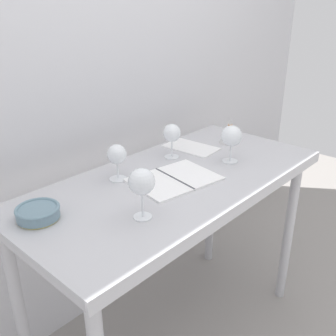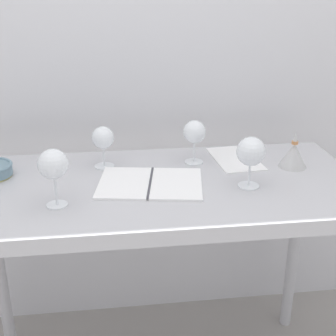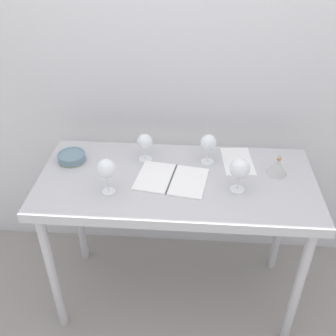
{
  "view_description": "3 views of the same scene",
  "coord_description": "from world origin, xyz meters",
  "px_view_note": "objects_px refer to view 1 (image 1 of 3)",
  "views": [
    {
      "loc": [
        -1.11,
        -0.98,
        1.59
      ],
      "look_at": [
        -0.04,
        -0.0,
        0.95
      ],
      "focal_mm": 41.32,
      "sensor_mm": 36.0,
      "label": 1
    },
    {
      "loc": [
        -0.14,
        -1.43,
        1.55
      ],
      "look_at": [
        0.03,
        -0.05,
        0.97
      ],
      "focal_mm": 49.26,
      "sensor_mm": 36.0,
      "label": 2
    },
    {
      "loc": [
        0.07,
        -1.61,
        2.08
      ],
      "look_at": [
        -0.04,
        -0.02,
        0.97
      ],
      "focal_mm": 42.12,
      "sensor_mm": 36.0,
      "label": 3
    }
  ],
  "objects_px": {
    "wine_glass_near_left": "(142,183)",
    "tasting_sheet_upper": "(191,147)",
    "tasting_bowl": "(38,212)",
    "decanter_funnel": "(230,134)",
    "wine_glass_far_right": "(172,134)",
    "wine_glass_far_left": "(117,155)",
    "wine_glass_near_right": "(232,137)",
    "open_notebook": "(174,179)"
  },
  "relations": [
    {
      "from": "open_notebook",
      "to": "decanter_funnel",
      "type": "bearing_deg",
      "value": 18.91
    },
    {
      "from": "wine_glass_far_right",
      "to": "wine_glass_far_left",
      "type": "xyz_separation_m",
      "value": [
        -0.33,
        0.0,
        -0.01
      ]
    },
    {
      "from": "wine_glass_far_right",
      "to": "tasting_sheet_upper",
      "type": "xyz_separation_m",
      "value": [
        0.16,
        0.02,
        -0.11
      ]
    },
    {
      "from": "wine_glass_far_right",
      "to": "tasting_sheet_upper",
      "type": "height_order",
      "value": "wine_glass_far_right"
    },
    {
      "from": "wine_glass_near_right",
      "to": "wine_glass_near_left",
      "type": "height_order",
      "value": "wine_glass_near_left"
    },
    {
      "from": "wine_glass_near_left",
      "to": "wine_glass_far_right",
      "type": "xyz_separation_m",
      "value": [
        0.48,
        0.3,
        -0.02
      ]
    },
    {
      "from": "wine_glass_near_right",
      "to": "wine_glass_far_right",
      "type": "bearing_deg",
      "value": 121.6
    },
    {
      "from": "tasting_sheet_upper",
      "to": "open_notebook",
      "type": "bearing_deg",
      "value": -155.43
    },
    {
      "from": "wine_glass_near_right",
      "to": "decanter_funnel",
      "type": "distance_m",
      "value": 0.27
    },
    {
      "from": "wine_glass_near_right",
      "to": "open_notebook",
      "type": "bearing_deg",
      "value": 170.11
    },
    {
      "from": "tasting_bowl",
      "to": "decanter_funnel",
      "type": "bearing_deg",
      "value": -2.3
    },
    {
      "from": "wine_glass_far_right",
      "to": "decanter_funnel",
      "type": "distance_m",
      "value": 0.37
    },
    {
      "from": "wine_glass_near_left",
      "to": "open_notebook",
      "type": "xyz_separation_m",
      "value": [
        0.3,
        0.12,
        -0.13
      ]
    },
    {
      "from": "wine_glass_near_left",
      "to": "tasting_sheet_upper",
      "type": "xyz_separation_m",
      "value": [
        0.64,
        0.31,
        -0.13
      ]
    },
    {
      "from": "wine_glass_far_left",
      "to": "tasting_bowl",
      "type": "relative_size",
      "value": 1.02
    },
    {
      "from": "open_notebook",
      "to": "wine_glass_near_right",
      "type": "bearing_deg",
      "value": -0.69
    },
    {
      "from": "wine_glass_near_left",
      "to": "open_notebook",
      "type": "bearing_deg",
      "value": 21.84
    },
    {
      "from": "wine_glass_far_left",
      "to": "wine_glass_near_right",
      "type": "bearing_deg",
      "value": -26.04
    },
    {
      "from": "open_notebook",
      "to": "decanter_funnel",
      "type": "relative_size",
      "value": 2.84
    },
    {
      "from": "wine_glass_far_right",
      "to": "tasting_bowl",
      "type": "relative_size",
      "value": 1.09
    },
    {
      "from": "wine_glass_far_right",
      "to": "tasting_sheet_upper",
      "type": "bearing_deg",
      "value": 5.48
    },
    {
      "from": "wine_glass_near_right",
      "to": "wine_glass_far_left",
      "type": "distance_m",
      "value": 0.53
    },
    {
      "from": "tasting_bowl",
      "to": "decanter_funnel",
      "type": "relative_size",
      "value": 1.12
    },
    {
      "from": "wine_glass_far_right",
      "to": "decanter_funnel",
      "type": "relative_size",
      "value": 1.22
    },
    {
      "from": "tasting_sheet_upper",
      "to": "tasting_bowl",
      "type": "xyz_separation_m",
      "value": [
        -0.89,
        -0.06,
        0.02
      ]
    },
    {
      "from": "wine_glass_far_left",
      "to": "tasting_sheet_upper",
      "type": "distance_m",
      "value": 0.51
    },
    {
      "from": "wine_glass_near_right",
      "to": "decanter_funnel",
      "type": "relative_size",
      "value": 1.28
    },
    {
      "from": "wine_glass_far_left",
      "to": "open_notebook",
      "type": "height_order",
      "value": "wine_glass_far_left"
    },
    {
      "from": "wine_glass_near_left",
      "to": "tasting_bowl",
      "type": "relative_size",
      "value": 1.22
    },
    {
      "from": "wine_glass_near_left",
      "to": "wine_glass_far_left",
      "type": "bearing_deg",
      "value": 64.15
    },
    {
      "from": "open_notebook",
      "to": "tasting_bowl",
      "type": "relative_size",
      "value": 2.55
    },
    {
      "from": "wine_glass_near_right",
      "to": "wine_glass_far_left",
      "type": "xyz_separation_m",
      "value": [
        -0.48,
        0.23,
        -0.01
      ]
    },
    {
      "from": "wine_glass_near_left",
      "to": "open_notebook",
      "type": "distance_m",
      "value": 0.34
    },
    {
      "from": "wine_glass_far_right",
      "to": "tasting_bowl",
      "type": "height_order",
      "value": "wine_glass_far_right"
    },
    {
      "from": "wine_glass_near_left",
      "to": "wine_glass_near_right",
      "type": "bearing_deg",
      "value": 5.74
    },
    {
      "from": "wine_glass_far_right",
      "to": "tasting_sheet_upper",
      "type": "distance_m",
      "value": 0.2
    },
    {
      "from": "wine_glass_far_right",
      "to": "wine_glass_near_right",
      "type": "bearing_deg",
      "value": -58.4
    },
    {
      "from": "tasting_sheet_upper",
      "to": "tasting_bowl",
      "type": "bearing_deg",
      "value": 179.09
    },
    {
      "from": "wine_glass_near_left",
      "to": "decanter_funnel",
      "type": "bearing_deg",
      "value": 14.2
    },
    {
      "from": "wine_glass_near_left",
      "to": "decanter_funnel",
      "type": "relative_size",
      "value": 1.36
    },
    {
      "from": "decanter_funnel",
      "to": "tasting_sheet_upper",
      "type": "bearing_deg",
      "value": 151.95
    },
    {
      "from": "wine_glass_near_right",
      "to": "decanter_funnel",
      "type": "height_order",
      "value": "wine_glass_near_right"
    }
  ]
}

